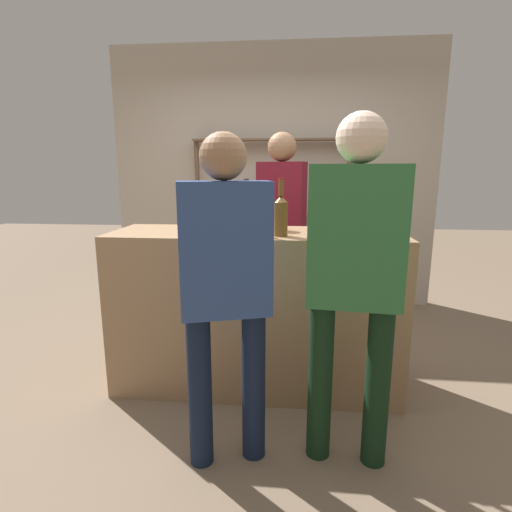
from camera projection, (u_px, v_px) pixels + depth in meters
name	position (u px, v px, depth m)	size (l,w,h in m)	color
ground_plane	(256.00, 382.00, 2.87)	(16.00, 16.00, 0.00)	#7A6651
bar_counter	(256.00, 310.00, 2.76)	(1.92, 0.62, 1.09)	#997551
back_wall	(273.00, 179.00, 4.43)	(3.52, 0.12, 2.80)	#B2A899
back_shelf	(272.00, 200.00, 4.31)	(1.67, 0.18, 1.81)	brown
counter_bottle_0	(281.00, 214.00, 2.45)	(0.09, 0.09, 0.36)	brown
counter_bottle_1	(247.00, 213.00, 2.51)	(0.08, 0.08, 0.35)	black
counter_bottle_2	(224.00, 210.00, 2.80)	(0.08, 0.08, 0.34)	black
wine_glass	(390.00, 220.00, 2.38)	(0.07, 0.07, 0.15)	silver
ice_bucket	(333.00, 215.00, 2.58)	(0.23, 0.23, 0.24)	black
cork_jar	(274.00, 219.00, 2.71)	(0.13, 0.13, 0.15)	silver
customer_center	(225.00, 279.00, 1.91)	(0.47, 0.31, 1.66)	#121C33
server_behind_counter	(281.00, 219.00, 3.35)	(0.42, 0.28, 1.79)	black
customer_right	(355.00, 268.00, 1.90)	(0.46, 0.24, 1.75)	black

